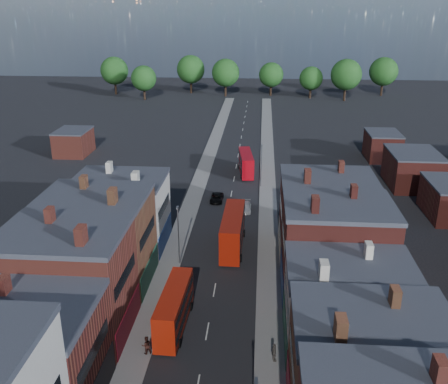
% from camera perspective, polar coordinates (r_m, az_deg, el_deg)
% --- Properties ---
extents(pavement_west, '(3.00, 200.00, 0.12)m').
position_cam_1_polar(pavement_west, '(84.42, -3.81, -1.51)').
color(pavement_west, gray).
rests_on(pavement_west, ground).
extents(pavement_east, '(3.00, 200.00, 0.12)m').
position_cam_1_polar(pavement_east, '(83.63, 5.05, -1.77)').
color(pavement_east, gray).
rests_on(pavement_east, ground).
extents(lamp_post_2, '(0.25, 0.70, 8.12)m').
position_cam_1_polar(lamp_post_2, '(64.29, -5.24, -4.50)').
color(lamp_post_2, slate).
rests_on(lamp_post_2, ground).
extents(lamp_post_3, '(0.25, 0.70, 8.12)m').
position_cam_1_polar(lamp_post_3, '(91.42, 4.29, 3.36)').
color(lamp_post_3, slate).
rests_on(lamp_post_3, ground).
extents(bus_0, '(2.84, 10.15, 4.35)m').
position_cam_1_polar(bus_0, '(53.62, -5.72, -13.05)').
color(bus_0, '#BA1E0A').
rests_on(bus_0, ground).
extents(bus_1, '(3.14, 11.80, 5.07)m').
position_cam_1_polar(bus_1, '(68.88, 1.01, -4.41)').
color(bus_1, '#A91A09').
rests_on(bus_1, ground).
extents(bus_2, '(3.45, 10.14, 4.29)m').
position_cam_1_polar(bus_2, '(99.13, 2.53, 3.36)').
color(bus_2, '#A10711').
rests_on(bus_2, ground).
extents(car_2, '(2.14, 4.57, 1.26)m').
position_cam_1_polar(car_2, '(85.79, -0.85, -0.67)').
color(car_2, black).
rests_on(car_2, ground).
extents(car_3, '(1.77, 4.28, 1.24)m').
position_cam_1_polar(car_3, '(82.07, 2.50, -1.74)').
color(car_3, silver).
rests_on(car_3, ground).
extents(ped_1, '(1.05, 0.81, 1.91)m').
position_cam_1_polar(ped_1, '(51.11, -8.87, -16.91)').
color(ped_1, '#3C1E18').
rests_on(ped_1, pavement_west).
extents(ped_3, '(0.75, 1.20, 1.91)m').
position_cam_1_polar(ped_3, '(49.93, 5.75, -17.79)').
color(ped_3, '#59534C').
rests_on(ped_3, pavement_east).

